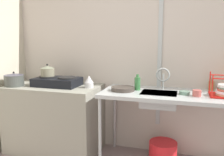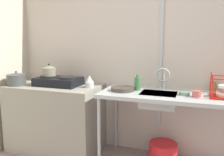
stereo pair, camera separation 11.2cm
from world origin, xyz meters
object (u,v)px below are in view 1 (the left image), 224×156
percolator (89,82)px  sink_basin (159,99)px  cup_by_rack (197,93)px  pot_beside_stove (14,80)px  small_bowl_on_drainboard (185,93)px  bottle_by_sink (137,83)px  stove (57,81)px  utensil_jar (211,86)px  faucet (163,76)px  frying_pan (123,89)px  pot_on_left_burner (47,71)px  bucket_on_floor (163,152)px

percolator → sink_basin: (0.84, -0.03, -0.15)m
sink_basin → cup_by_rack: 0.41m
pot_beside_stove → small_bowl_on_drainboard: size_ratio=2.15×
pot_beside_stove → bottle_by_sink: 1.55m
cup_by_rack → stove: bearing=177.4°
stove → utensil_jar: (1.84, 0.28, -0.00)m
percolator → bottle_by_sink: size_ratio=0.81×
faucet → frying_pan: bearing=-162.1°
small_bowl_on_drainboard → faucet: bearing=151.5°
pot_on_left_burner → utensil_jar: pot_on_left_burner is taller
frying_pan → bucket_on_floor: (0.46, 0.11, -0.76)m
pot_on_left_burner → faucet: (1.43, 0.10, -0.02)m
frying_pan → small_bowl_on_drainboard: size_ratio=2.39×
pot_on_left_burner → utensil_jar: 2.00m
pot_on_left_burner → bottle_by_sink: 1.16m
sink_basin → cup_by_rack: cup_by_rack is taller
stove → bottle_by_sink: (1.02, 0.05, 0.02)m
pot_on_left_burner → pot_beside_stove: size_ratio=0.73×
pot_beside_stove → faucet: size_ratio=0.91×
cup_by_rack → small_bowl_on_drainboard: 0.13m
pot_on_left_burner → bucket_on_floor: (1.47, 0.07, -0.92)m
cup_by_rack → pot_on_left_burner: bearing=177.6°
cup_by_rack → small_bowl_on_drainboard: cup_by_rack is taller
pot_on_left_burner → pot_beside_stove: (-0.38, -0.17, -0.11)m
percolator → utensil_jar: 1.43m
percolator → small_bowl_on_drainboard: (1.11, -0.04, -0.05)m
stove → pot_beside_stove: bearing=-162.1°
frying_pan → utensil_jar: bearing=18.2°
pot_on_left_burner → pot_beside_stove: pot_on_left_burner is taller
sink_basin → frying_pan: size_ratio=1.45×
cup_by_rack → small_bowl_on_drainboard: (-0.12, 0.05, -0.01)m
pot_beside_stove → bottle_by_sink: size_ratio=1.31×
bucket_on_floor → bottle_by_sink: bearing=-175.3°
frying_pan → cup_by_rack: cup_by_rack is taller
pot_on_left_burner → cup_by_rack: size_ratio=1.98×
stove → pot_beside_stove: (-0.51, -0.17, 0.02)m
bucket_on_floor → percolator: bearing=-175.8°
pot_on_left_burner → cup_by_rack: 1.81m
faucet → cup_by_rack: bearing=-25.9°
stove → frying_pan: size_ratio=2.09×
faucet → frying_pan: faucet is taller
pot_on_left_burner → small_bowl_on_drainboard: bearing=-1.1°
percolator → bottle_by_sink: (0.59, 0.04, 0.01)m
sink_basin → utensil_jar: size_ratio=2.06×
faucet → bottle_by_sink: faucet is taller
pot_beside_stove → utensil_jar: size_ratio=1.27×
faucet → small_bowl_on_drainboard: (0.24, -0.13, -0.15)m
pot_on_left_burner → bottle_by_sink: (1.15, 0.05, -0.11)m
bottle_by_sink → utensil_jar: bearing=15.9°
utensil_jar → frying_pan: bearing=-161.8°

